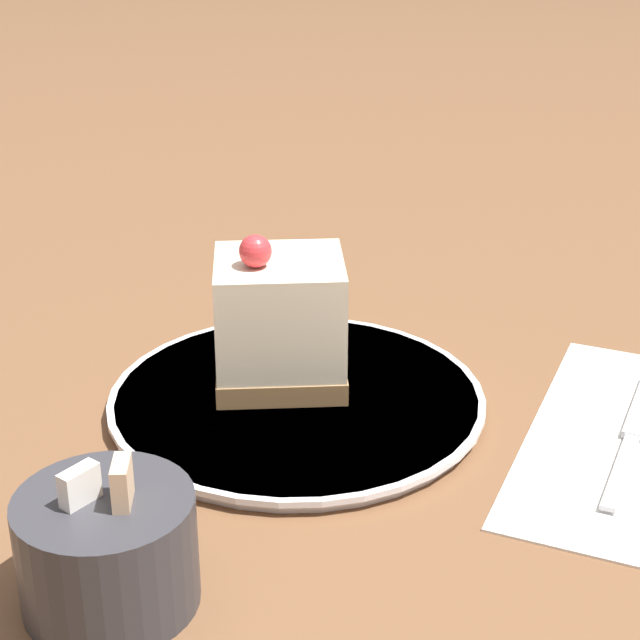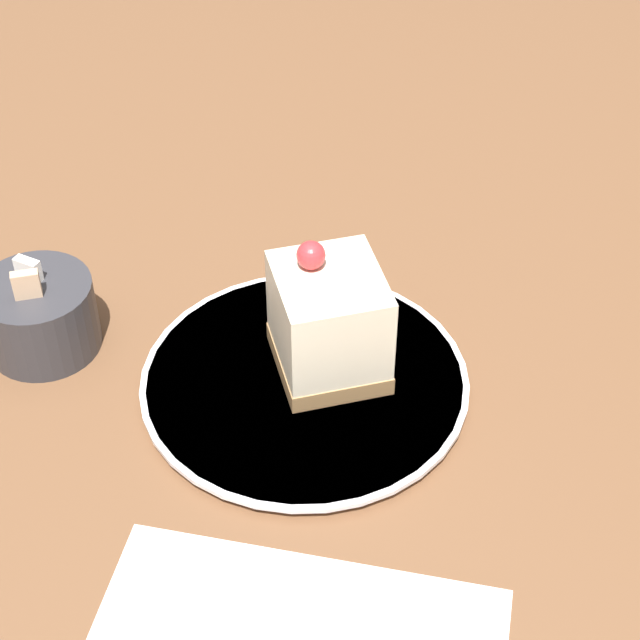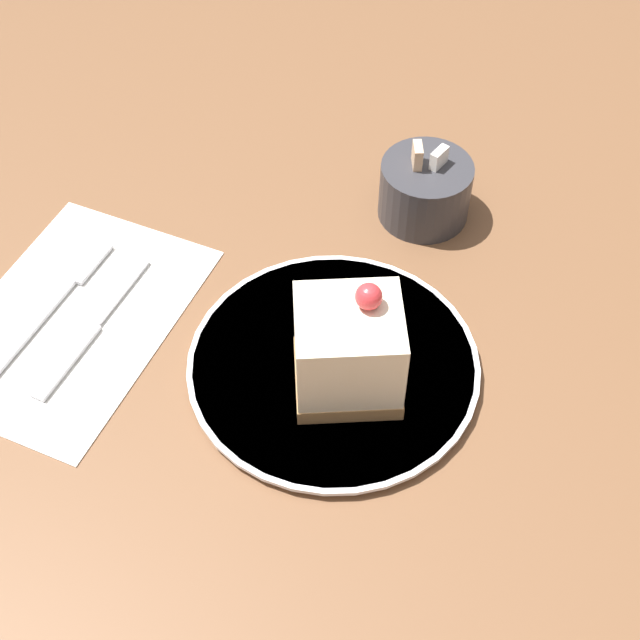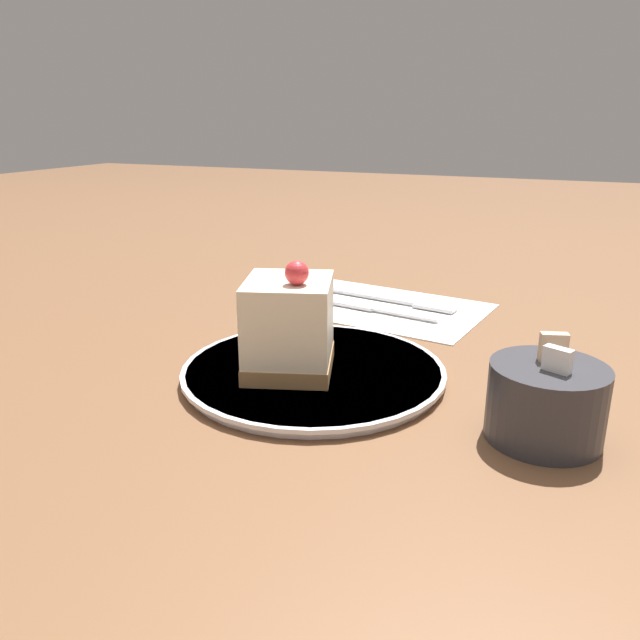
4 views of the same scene
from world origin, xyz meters
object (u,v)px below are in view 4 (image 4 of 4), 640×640
(cake_slice, at_px, (289,326))
(sugar_bowl, at_px, (546,402))
(knife, at_px, (363,307))
(plate, at_px, (314,371))
(fork, at_px, (402,301))

(cake_slice, bearing_deg, sugar_bowl, 66.56)
(sugar_bowl, bearing_deg, knife, -137.01)
(plate, bearing_deg, knife, -172.74)
(cake_slice, relative_size, sugar_bowl, 1.22)
(plate, xyz_separation_m, knife, (-0.21, -0.03, -0.00))
(fork, height_order, sugar_bowl, sugar_bowl)
(plate, height_order, cake_slice, cake_slice)
(fork, distance_m, sugar_bowl, 0.35)
(cake_slice, height_order, sugar_bowl, cake_slice)
(plate, xyz_separation_m, cake_slice, (0.02, -0.02, 0.05))
(fork, height_order, knife, same)
(fork, bearing_deg, plate, 6.66)
(fork, relative_size, knife, 1.05)
(fork, bearing_deg, cake_slice, 3.30)
(knife, relative_size, sugar_bowl, 1.94)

